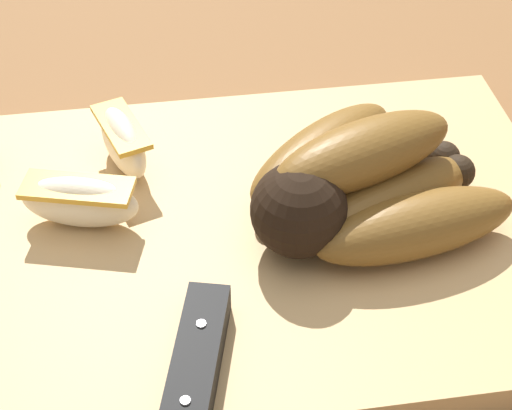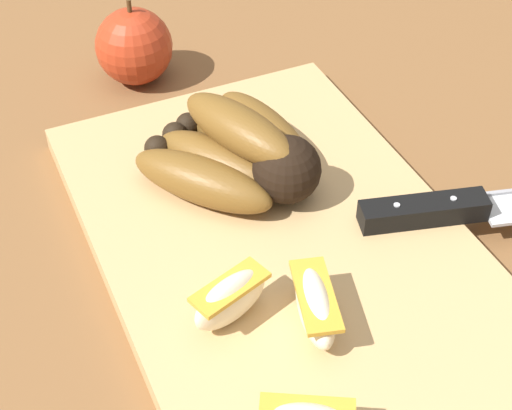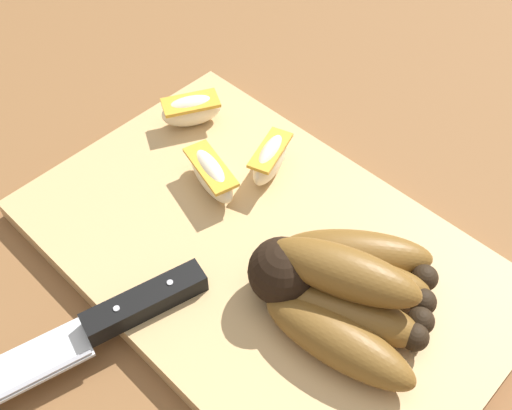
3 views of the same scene
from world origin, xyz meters
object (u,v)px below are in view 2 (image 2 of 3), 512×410
object	(u,v)px
apple_wedge_near	(230,299)
whole_apple	(134,46)
apple_wedge_middle	(315,305)
banana_bunch	(241,152)
chefs_knife	(482,206)

from	to	relation	value
apple_wedge_near	whole_apple	size ratio (longest dim) A/B	0.73
apple_wedge_near	apple_wedge_middle	xyz separation A→B (m)	(-0.03, -0.05, -0.00)
apple_wedge_middle	whole_apple	world-z (taller)	whole_apple
banana_bunch	apple_wedge_near	xyz separation A→B (m)	(-0.14, 0.07, -0.00)
chefs_knife	apple_wedge_middle	bearing A→B (deg)	104.37
banana_bunch	chefs_knife	size ratio (longest dim) A/B	0.59
banana_bunch	whole_apple	world-z (taller)	same
chefs_knife	apple_wedge_near	xyz separation A→B (m)	(-0.02, 0.22, 0.01)
apple_wedge_middle	whole_apple	xyz separation A→B (m)	(0.36, 0.01, -0.00)
apple_wedge_middle	chefs_knife	bearing A→B (deg)	-75.63
apple_wedge_middle	banana_bunch	bearing A→B (deg)	-5.72
apple_wedge_near	whole_apple	world-z (taller)	whole_apple
chefs_knife	apple_wedge_middle	xyz separation A→B (m)	(-0.04, 0.17, 0.01)
apple_wedge_middle	whole_apple	size ratio (longest dim) A/B	0.84
apple_wedge_near	whole_apple	xyz separation A→B (m)	(0.34, -0.04, -0.00)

